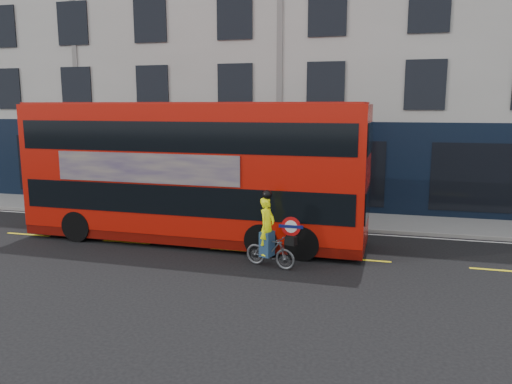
% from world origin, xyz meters
% --- Properties ---
extents(ground, '(120.00, 120.00, 0.00)m').
position_xyz_m(ground, '(0.00, 0.00, 0.00)').
color(ground, black).
rests_on(ground, ground).
extents(pavement, '(60.00, 3.00, 0.12)m').
position_xyz_m(pavement, '(0.00, 6.50, 0.06)').
color(pavement, gray).
rests_on(pavement, ground).
extents(kerb, '(60.00, 0.12, 0.13)m').
position_xyz_m(kerb, '(0.00, 5.00, 0.07)').
color(kerb, gray).
rests_on(kerb, ground).
extents(building_terrace, '(50.00, 10.07, 15.00)m').
position_xyz_m(building_terrace, '(0.00, 12.94, 7.49)').
color(building_terrace, '#B5B2AB').
rests_on(building_terrace, ground).
extents(road_edge_line, '(58.00, 0.10, 0.01)m').
position_xyz_m(road_edge_line, '(0.00, 4.70, 0.00)').
color(road_edge_line, silver).
rests_on(road_edge_line, ground).
extents(lane_dashes, '(58.00, 0.12, 0.01)m').
position_xyz_m(lane_dashes, '(0.00, 1.50, 0.00)').
color(lane_dashes, yellow).
rests_on(lane_dashes, ground).
extents(bus, '(11.94, 2.96, 4.79)m').
position_xyz_m(bus, '(-1.77, 2.32, 2.46)').
color(bus, '#B91207').
rests_on(bus, ground).
extents(cyclist, '(1.68, 0.89, 2.29)m').
position_xyz_m(cyclist, '(1.40, 0.13, 0.78)').
color(cyclist, '#4D5053').
rests_on(cyclist, ground).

